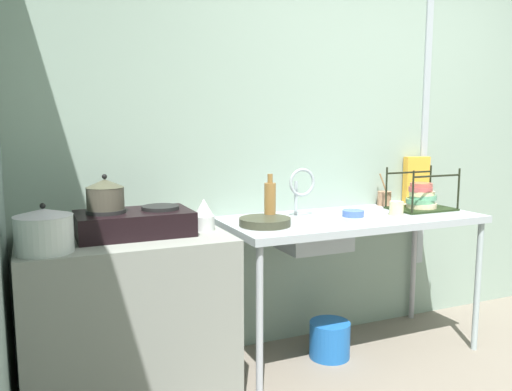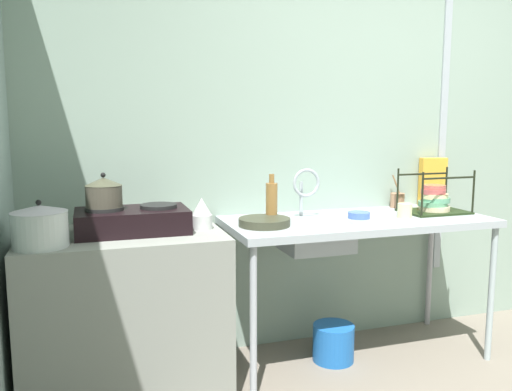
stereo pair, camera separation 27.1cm
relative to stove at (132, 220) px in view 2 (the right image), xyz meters
name	(u,v)px [view 2 (the right image)]	position (x,y,z in m)	size (l,w,h in m)	color
wall_back	(383,136)	(1.62, 0.37, 0.39)	(5.18, 0.10, 2.56)	#8CA292
wall_metal_strip	(444,116)	(2.04, 0.31, 0.52)	(0.05, 0.01, 2.05)	#A3ABB3
counter_concrete	(126,314)	(-0.05, 0.00, -0.47)	(0.97, 0.64, 0.83)	gray
counter_sink	(358,228)	(1.25, 0.00, -0.12)	(1.51, 0.64, 0.83)	#A3ABB3
stove	(132,220)	(0.00, 0.00, 0.00)	(0.54, 0.32, 0.13)	black
pot_on_left_burner	(104,192)	(-0.13, 0.00, 0.14)	(0.18, 0.18, 0.17)	#443F34
pot_beside_stove	(40,226)	(-0.40, -0.19, 0.03)	(0.24, 0.24, 0.21)	silver
percolator	(202,214)	(0.34, -0.03, 0.02)	(0.11, 0.11, 0.16)	silver
sink_basin	(315,236)	(0.99, 0.00, -0.14)	(0.37, 0.29, 0.17)	#A3ABB3
faucet	(306,185)	(0.97, 0.11, 0.12)	(0.16, 0.09, 0.28)	#A3ABB3
frying_pan	(264,222)	(0.67, -0.04, -0.04)	(0.27, 0.27, 0.04)	#373828
dish_rack	(434,201)	(1.78, 0.02, 0.01)	(0.37, 0.26, 0.26)	black
cup_by_rack	(405,211)	(1.51, -0.07, -0.02)	(0.08, 0.08, 0.08)	beige
small_bowl_on_drainboard	(359,215)	(1.25, -0.01, -0.04)	(0.12, 0.12, 0.04)	#4464B7
bottle_by_sink	(272,201)	(0.75, 0.05, 0.05)	(0.06, 0.06, 0.26)	olive
cereal_box	(433,182)	(1.95, 0.27, 0.09)	(0.17, 0.06, 0.31)	gold
utensil_jar	(397,200)	(1.67, 0.26, -0.01)	(0.09, 0.09, 0.21)	#9C6E51
bucket_on_floor	(333,343)	(1.11, -0.01, -0.78)	(0.24, 0.24, 0.21)	blue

